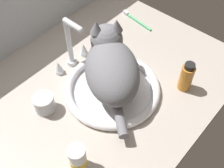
{
  "coord_description": "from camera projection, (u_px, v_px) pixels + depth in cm",
  "views": [
    {
      "loc": [
        -45.11,
        -46.79,
        84.5
      ],
      "look_at": [
        2.23,
        -5.04,
        7.0
      ],
      "focal_mm": 44.93,
      "sensor_mm": 36.0,
      "label": 1
    }
  ],
  "objects": [
    {
      "name": "cat",
      "position": [
        111.0,
        65.0,
        0.96
      ],
      "size": [
        31.88,
        34.61,
        20.26
      ],
      "color": "slate",
      "rests_on": "sink_basin"
    },
    {
      "name": "faucet",
      "position": [
        71.0,
        48.0,
        1.05
      ],
      "size": [
        16.61,
        10.33,
        22.31
      ],
      "color": "silver",
      "rests_on": "countertop"
    },
    {
      "name": "amber_bottle",
      "position": [
        186.0,
        77.0,
        1.0
      ],
      "size": [
        4.78,
        4.78,
        12.37
      ],
      "color": "#C67A23",
      "rests_on": "countertop"
    },
    {
      "name": "metal_jar",
      "position": [
        44.0,
        103.0,
        0.96
      ],
      "size": [
        7.27,
        7.27,
        6.53
      ],
      "color": "#B2B5BA",
      "rests_on": "countertop"
    },
    {
      "name": "countertop",
      "position": [
        98.0,
        90.0,
        1.05
      ],
      "size": [
        106.59,
        77.62,
        3.0
      ],
      "primitive_type": "cube",
      "color": "#ADA399",
      "rests_on": "ground"
    },
    {
      "name": "pill_bottle",
      "position": [
        78.0,
        159.0,
        0.81
      ],
      "size": [
        5.3,
        5.3,
        10.58
      ],
      "color": "white",
      "rests_on": "countertop"
    },
    {
      "name": "sink_basin",
      "position": [
        112.0,
        89.0,
        1.02
      ],
      "size": [
        35.09,
        35.09,
        3.08
      ],
      "color": "white",
      "rests_on": "countertop"
    },
    {
      "name": "backsplash_wall",
      "position": [
        23.0,
        14.0,
        1.1
      ],
      "size": [
        106.59,
        2.4,
        32.83
      ],
      "primitive_type": "cube",
      "color": "#B2B7BC",
      "rests_on": "ground"
    },
    {
      "name": "toothbrush",
      "position": [
        136.0,
        20.0,
        1.28
      ],
      "size": [
        3.23,
        17.39,
        1.7
      ],
      "color": "#3FB266",
      "rests_on": "countertop"
    }
  ]
}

